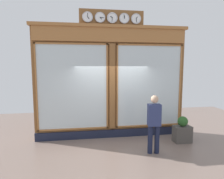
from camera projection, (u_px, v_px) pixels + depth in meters
name	position (u px, v px, depth m)	size (l,w,h in m)	color
shop_facade	(111.00, 82.00, 6.82)	(5.32, 0.42, 4.35)	brown
pedestrian	(154.00, 122.00, 5.54)	(0.38, 0.25, 1.69)	#191E38
planter_box	(182.00, 134.00, 6.46)	(0.56, 0.36, 0.54)	#4C4742
planter_shrub	(183.00, 121.00, 6.40)	(0.33, 0.33, 0.33)	#285623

